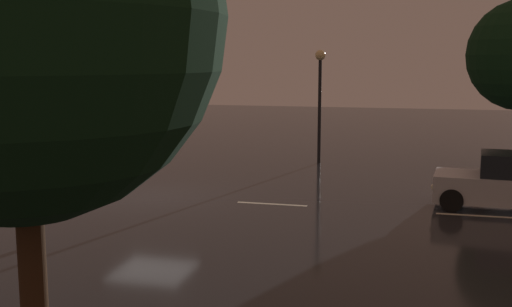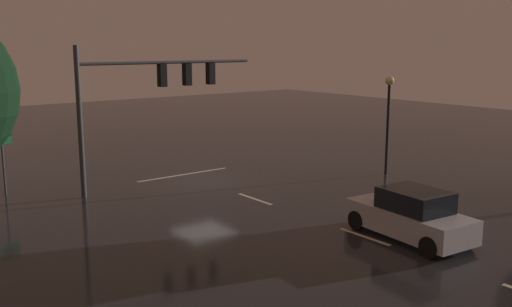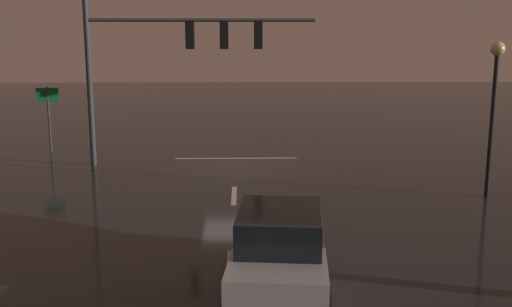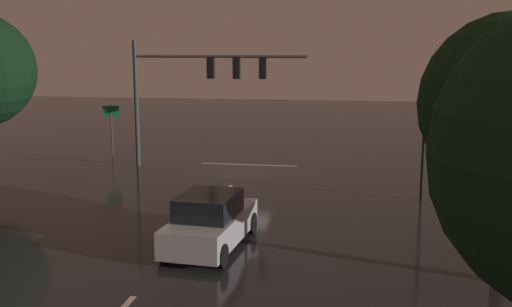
{
  "view_description": "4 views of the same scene",
  "coord_description": "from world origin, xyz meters",
  "px_view_note": "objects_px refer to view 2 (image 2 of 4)",
  "views": [
    {
      "loc": [
        18.47,
        8.09,
        4.45
      ],
      "look_at": [
        0.39,
        3.59,
        1.63
      ],
      "focal_mm": 43.9,
      "sensor_mm": 36.0,
      "label": 1
    },
    {
      "loc": [
        14.09,
        22.25,
        6.34
      ],
      "look_at": [
        0.52,
        4.75,
        2.1
      ],
      "focal_mm": 40.24,
      "sensor_mm": 36.0,
      "label": 2
    },
    {
      "loc": [
        -0.31,
        22.44,
        5.1
      ],
      "look_at": [
        -0.71,
        3.6,
        1.28
      ],
      "focal_mm": 42.16,
      "sensor_mm": 36.0,
      "label": 3
    },
    {
      "loc": [
        -5.13,
        27.95,
        6.01
      ],
      "look_at": [
        -1.14,
        3.12,
        1.49
      ],
      "focal_mm": 41.8,
      "sensor_mm": 36.0,
      "label": 4
    }
  ],
  "objects_px": {
    "traffic_signal_assembly": "(149,88)",
    "car_approaching": "(411,216)",
    "route_sign": "(2,148)",
    "street_lamp_left_kerb": "(389,106)"
  },
  "relations": [
    {
      "from": "traffic_signal_assembly",
      "to": "car_approaching",
      "type": "relative_size",
      "value": 1.93
    },
    {
      "from": "traffic_signal_assembly",
      "to": "street_lamp_left_kerb",
      "type": "xyz_separation_m",
      "value": [
        -10.29,
        4.87,
        -1.05
      ]
    },
    {
      "from": "car_approaching",
      "to": "street_lamp_left_kerb",
      "type": "bearing_deg",
      "value": -135.78
    },
    {
      "from": "traffic_signal_assembly",
      "to": "car_approaching",
      "type": "height_order",
      "value": "traffic_signal_assembly"
    },
    {
      "from": "car_approaching",
      "to": "route_sign",
      "type": "height_order",
      "value": "route_sign"
    },
    {
      "from": "car_approaching",
      "to": "route_sign",
      "type": "distance_m",
      "value": 16.86
    },
    {
      "from": "street_lamp_left_kerb",
      "to": "route_sign",
      "type": "distance_m",
      "value": 17.66
    },
    {
      "from": "car_approaching",
      "to": "route_sign",
      "type": "relative_size",
      "value": 1.59
    },
    {
      "from": "traffic_signal_assembly",
      "to": "car_approaching",
      "type": "xyz_separation_m",
      "value": [
        -3.35,
        11.63,
        -3.66
      ]
    },
    {
      "from": "route_sign",
      "to": "car_approaching",
      "type": "bearing_deg",
      "value": 122.43
    }
  ]
}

